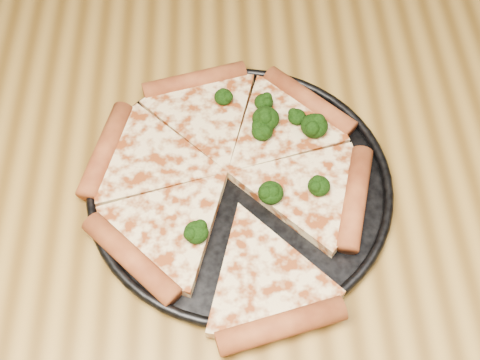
{
  "coord_description": "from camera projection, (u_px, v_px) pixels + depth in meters",
  "views": [
    {
      "loc": [
        0.05,
        -0.3,
        1.34
      ],
      "look_at": [
        0.06,
        0.08,
        0.77
      ],
      "focal_mm": 47.47,
      "sensor_mm": 36.0,
      "label": 1
    }
  ],
  "objects": [
    {
      "name": "dining_table",
      "position": [
        188.0,
        288.0,
        0.74
      ],
      "size": [
        1.2,
        0.9,
        0.75
      ],
      "color": "olive",
      "rests_on": "ground"
    },
    {
      "name": "pizza_pan",
      "position": [
        240.0,
        184.0,
        0.7
      ],
      "size": [
        0.33,
        0.33,
        0.02
      ],
      "color": "black",
      "rests_on": "dining_table"
    },
    {
      "name": "broccoli_florets",
      "position": [
        271.0,
        143.0,
        0.7
      ],
      "size": [
        0.16,
        0.2,
        0.02
      ],
      "color": "black",
      "rests_on": "pizza"
    },
    {
      "name": "pizza",
      "position": [
        229.0,
        178.0,
        0.69
      ],
      "size": [
        0.33,
        0.37,
        0.02
      ],
      "rotation": [
        0.0,
        0.0,
        0.26
      ],
      "color": "beige",
      "rests_on": "pizza_pan"
    }
  ]
}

